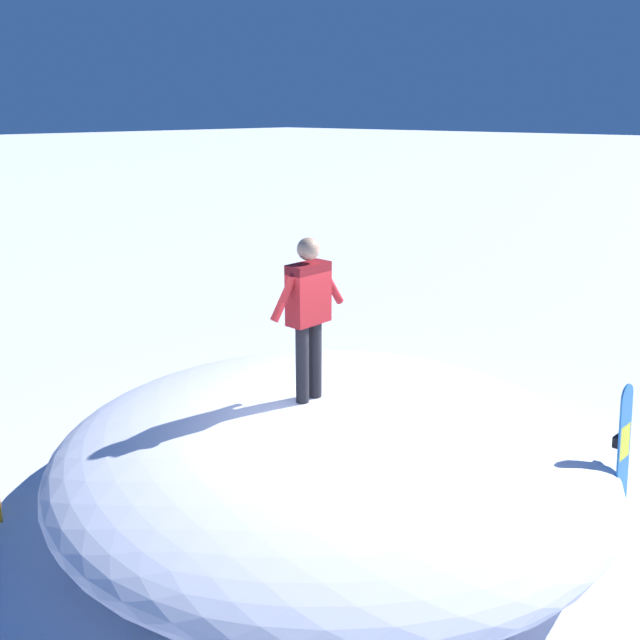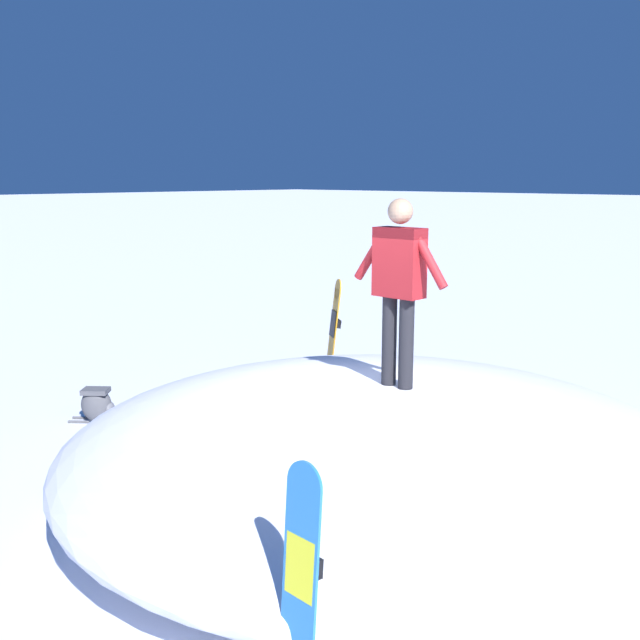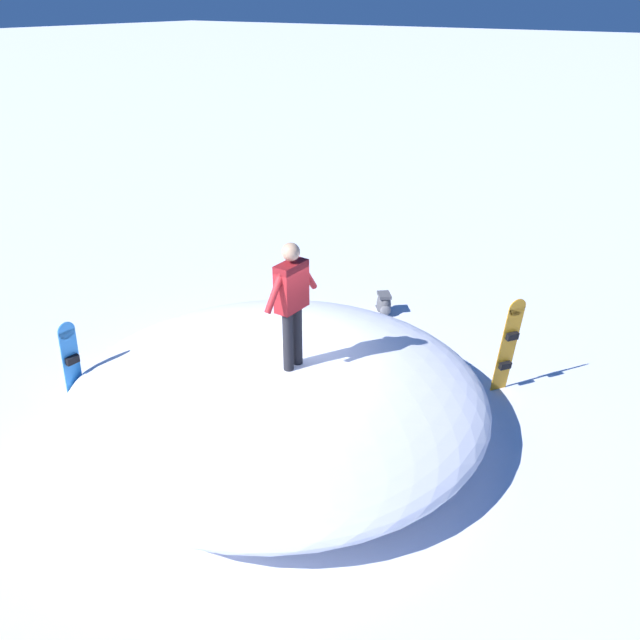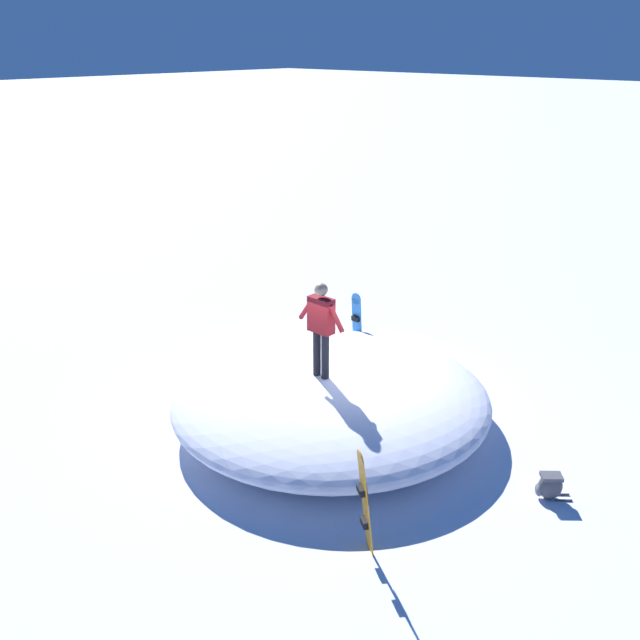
{
  "view_description": "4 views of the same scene",
  "coord_description": "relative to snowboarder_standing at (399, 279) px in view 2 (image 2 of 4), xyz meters",
  "views": [
    {
      "loc": [
        -4.08,
        4.94,
        4.09
      ],
      "look_at": [
        -0.05,
        0.49,
        2.24
      ],
      "focal_mm": 38.46,
      "sensor_mm": 36.0,
      "label": 1
    },
    {
      "loc": [
        -4.79,
        -4.06,
        3.05
      ],
      "look_at": [
        0.1,
        0.5,
        1.73
      ],
      "focal_mm": 40.96,
      "sensor_mm": 36.0,
      "label": 2
    },
    {
      "loc": [
        5.16,
        -6.04,
        5.59
      ],
      "look_at": [
        0.66,
        0.49,
        1.59
      ],
      "focal_mm": 36.23,
      "sensor_mm": 36.0,
      "label": 3
    },
    {
      "loc": [
        9.02,
        7.59,
        6.73
      ],
      "look_at": [
        0.75,
        0.08,
        2.26
      ],
      "focal_mm": 39.6,
      "sensor_mm": 36.0,
      "label": 4
    }
  ],
  "objects": [
    {
      "name": "backpack_near",
      "position": [
        -0.84,
        4.06,
        -1.9
      ],
      "size": [
        0.53,
        0.56,
        0.44
      ],
      "color": "#4C4C51",
      "rests_on": "ground"
    },
    {
      "name": "ground",
      "position": [
        -0.59,
        0.04,
        -2.12
      ],
      "size": [
        240.0,
        240.0,
        0.0
      ],
      "primitive_type": "plane",
      "color": "white"
    },
    {
      "name": "snowboard_primary_upright",
      "position": [
        2.08,
        2.68,
        -1.26
      ],
      "size": [
        0.33,
        0.35,
        1.65
      ],
      "color": "orange",
      "rests_on": "ground"
    },
    {
      "name": "snow_mound",
      "position": [
        -0.29,
        -0.01,
        -1.57
      ],
      "size": [
        7.19,
        7.13,
        1.1
      ],
      "primitive_type": "ellipsoid",
      "rotation": [
        0.0,
        0.0,
        1.82
      ],
      "color": "white",
      "rests_on": "ground"
    },
    {
      "name": "snowboard_secondary_upright",
      "position": [
        -2.82,
        -1.49,
        -1.3
      ],
      "size": [
        0.17,
        0.27,
        1.58
      ],
      "color": "#2672BF",
      "rests_on": "ground"
    },
    {
      "name": "snowboarder_standing",
      "position": [
        0.0,
        0.0,
        0.0
      ],
      "size": [
        0.23,
        1.06,
        1.76
      ],
      "color": "black",
      "rests_on": "snow_mound"
    }
  ]
}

